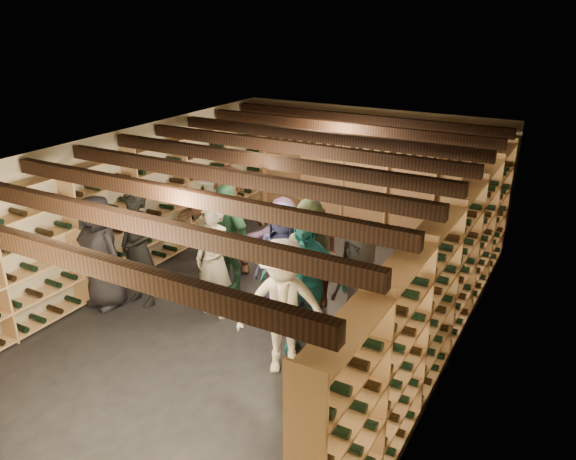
{
  "coord_description": "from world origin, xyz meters",
  "views": [
    {
      "loc": [
        3.9,
        -6.36,
        4.22
      ],
      "look_at": [
        0.23,
        0.2,
        1.22
      ],
      "focal_mm": 35.0,
      "sensor_mm": 36.0,
      "label": 1
    }
  ],
  "objects_px": {
    "crate_stack_right": "(310,240)",
    "person_7": "(215,261)",
    "person_1": "(138,248)",
    "crate_stack_left": "(308,252)",
    "person_12": "(358,288)",
    "person_9": "(215,213)",
    "person_0": "(100,252)",
    "crate_loose": "(366,283)",
    "person_11": "(283,245)",
    "person_3": "(283,308)",
    "person_8": "(316,257)",
    "person_6": "(283,259)",
    "person_2": "(312,266)",
    "person_10": "(227,237)",
    "person_4": "(302,283)",
    "person_5": "(230,219)"
  },
  "relations": [
    {
      "from": "person_12",
      "to": "crate_loose",
      "type": "bearing_deg",
      "value": 128.46
    },
    {
      "from": "crate_stack_right",
      "to": "person_7",
      "type": "distance_m",
      "value": 2.9
    },
    {
      "from": "person_3",
      "to": "person_0",
      "type": "bearing_deg",
      "value": 153.38
    },
    {
      "from": "person_7",
      "to": "person_10",
      "type": "bearing_deg",
      "value": 114.6
    },
    {
      "from": "person_1",
      "to": "crate_loose",
      "type": "bearing_deg",
      "value": 44.4
    },
    {
      "from": "person_2",
      "to": "person_7",
      "type": "xyz_separation_m",
      "value": [
        -1.37,
        -0.37,
        -0.08
      ]
    },
    {
      "from": "person_2",
      "to": "person_9",
      "type": "bearing_deg",
      "value": 133.85
    },
    {
      "from": "person_1",
      "to": "person_12",
      "type": "bearing_deg",
      "value": 18.16
    },
    {
      "from": "crate_stack_right",
      "to": "person_0",
      "type": "height_order",
      "value": "person_0"
    },
    {
      "from": "person_3",
      "to": "person_5",
      "type": "distance_m",
      "value": 3.03
    },
    {
      "from": "crate_stack_right",
      "to": "person_8",
      "type": "relative_size",
      "value": 0.38
    },
    {
      "from": "person_6",
      "to": "person_12",
      "type": "relative_size",
      "value": 1.07
    },
    {
      "from": "person_2",
      "to": "person_7",
      "type": "bearing_deg",
      "value": 175.54
    },
    {
      "from": "crate_loose",
      "to": "person_11",
      "type": "xyz_separation_m",
      "value": [
        -1.14,
        -0.71,
        0.69
      ]
    },
    {
      "from": "person_2",
      "to": "person_4",
      "type": "bearing_deg",
      "value": -95.65
    },
    {
      "from": "person_6",
      "to": "person_9",
      "type": "distance_m",
      "value": 2.29
    },
    {
      "from": "person_9",
      "to": "person_12",
      "type": "height_order",
      "value": "person_9"
    },
    {
      "from": "crate_stack_left",
      "to": "person_7",
      "type": "relative_size",
      "value": 0.4
    },
    {
      "from": "crate_stack_left",
      "to": "person_12",
      "type": "bearing_deg",
      "value": -45.96
    },
    {
      "from": "crate_stack_right",
      "to": "person_9",
      "type": "relative_size",
      "value": 0.34
    },
    {
      "from": "crate_stack_left",
      "to": "person_10",
      "type": "relative_size",
      "value": 0.39
    },
    {
      "from": "person_8",
      "to": "person_9",
      "type": "bearing_deg",
      "value": 177.17
    },
    {
      "from": "crate_stack_left",
      "to": "person_9",
      "type": "xyz_separation_m",
      "value": [
        -1.69,
        -0.32,
        0.5
      ]
    },
    {
      "from": "person_5",
      "to": "person_7",
      "type": "relative_size",
      "value": 1.07
    },
    {
      "from": "crate_stack_right",
      "to": "person_6",
      "type": "relative_size",
      "value": 0.34
    },
    {
      "from": "crate_stack_right",
      "to": "person_6",
      "type": "height_order",
      "value": "person_6"
    },
    {
      "from": "person_2",
      "to": "person_11",
      "type": "xyz_separation_m",
      "value": [
        -0.89,
        0.76,
        -0.16
      ]
    },
    {
      "from": "crate_stack_left",
      "to": "person_11",
      "type": "bearing_deg",
      "value": -91.85
    },
    {
      "from": "person_1",
      "to": "person_7",
      "type": "height_order",
      "value": "person_1"
    },
    {
      "from": "person_0",
      "to": "person_9",
      "type": "bearing_deg",
      "value": 86.15
    },
    {
      "from": "person_5",
      "to": "person_12",
      "type": "bearing_deg",
      "value": -36.67
    },
    {
      "from": "crate_loose",
      "to": "person_0",
      "type": "relative_size",
      "value": 0.29
    },
    {
      "from": "person_4",
      "to": "person_6",
      "type": "distance_m",
      "value": 1.0
    },
    {
      "from": "crate_loose",
      "to": "person_4",
      "type": "height_order",
      "value": "person_4"
    },
    {
      "from": "person_1",
      "to": "person_9",
      "type": "distance_m",
      "value": 1.93
    },
    {
      "from": "person_7",
      "to": "person_3",
      "type": "bearing_deg",
      "value": -22.91
    },
    {
      "from": "crate_stack_right",
      "to": "person_4",
      "type": "height_order",
      "value": "person_4"
    },
    {
      "from": "crate_stack_left",
      "to": "person_0",
      "type": "relative_size",
      "value": 0.39
    },
    {
      "from": "person_3",
      "to": "person_8",
      "type": "relative_size",
      "value": 1.15
    },
    {
      "from": "crate_stack_right",
      "to": "person_12",
      "type": "xyz_separation_m",
      "value": [
        1.97,
        -2.47,
        0.62
      ]
    },
    {
      "from": "person_7",
      "to": "person_9",
      "type": "relative_size",
      "value": 1.02
    },
    {
      "from": "person_4",
      "to": "person_5",
      "type": "height_order",
      "value": "person_4"
    },
    {
      "from": "crate_stack_right",
      "to": "person_11",
      "type": "relative_size",
      "value": 0.37
    },
    {
      "from": "crate_loose",
      "to": "person_2",
      "type": "xyz_separation_m",
      "value": [
        -0.25,
        -1.46,
        0.85
      ]
    },
    {
      "from": "person_1",
      "to": "person_10",
      "type": "height_order",
      "value": "person_1"
    },
    {
      "from": "person_4",
      "to": "person_11",
      "type": "distance_m",
      "value": 1.67
    },
    {
      "from": "crate_stack_right",
      "to": "person_1",
      "type": "distance_m",
      "value": 3.43
    },
    {
      "from": "person_7",
      "to": "person_4",
      "type": "bearing_deg",
      "value": -4.33
    },
    {
      "from": "crate_loose",
      "to": "person_2",
      "type": "relative_size",
      "value": 0.27
    },
    {
      "from": "person_4",
      "to": "person_11",
      "type": "relative_size",
      "value": 1.22
    }
  ]
}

